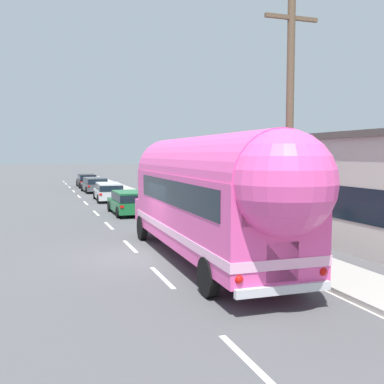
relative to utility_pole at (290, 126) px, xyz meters
name	(u,v)px	position (x,y,z in m)	size (l,w,h in m)	color
ground_plane	(140,256)	(-4.19, 2.75, -4.42)	(300.00, 300.00, 0.00)	#4C4C4F
lane_markings	(136,210)	(-1.58, 15.79, -4.42)	(3.83, 80.00, 0.01)	silver
sidewalk_slab	(182,213)	(0.55, 12.75, -4.35)	(2.08, 90.00, 0.15)	#9E9B93
utility_pole	(290,126)	(0.00, 0.00, 0.00)	(1.80, 0.24, 8.50)	brown
painted_bus	(210,193)	(-2.35, 0.75, -2.12)	(2.74, 12.49, 4.12)	#EA4C9E
car_lead	(129,201)	(-2.43, 13.68, -3.64)	(1.95, 4.44, 1.37)	#196633
car_second	(108,190)	(-2.41, 21.73, -3.63)	(2.08, 4.78, 1.37)	silver
car_third	(95,184)	(-2.42, 30.05, -3.64)	(2.16, 4.55, 1.37)	#474C51
car_fourth	(87,180)	(-2.43, 36.76, -3.63)	(1.94, 4.78, 1.37)	black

